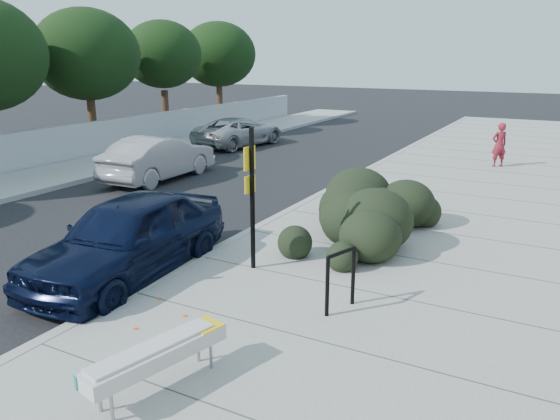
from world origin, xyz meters
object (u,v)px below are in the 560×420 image
at_px(sedan_navy, 128,237).
at_px(pedestrian, 499,145).
at_px(bench, 157,355).
at_px(bike_rack, 341,274).
at_px(sign_post, 252,191).
at_px(wagon_silver, 159,158).
at_px(suv_silver, 239,131).

bearing_deg(sedan_navy, pedestrian, 66.58).
distance_m(bench, bike_rack, 3.35).
xyz_separation_m(bike_rack, pedestrian, (0.64, 13.89, 0.20)).
bearing_deg(sedan_navy, sign_post, 25.63).
height_order(bike_rack, pedestrian, pedestrian).
distance_m(bike_rack, wagon_silver, 11.62).
bearing_deg(pedestrian, suv_silver, -41.14).
bearing_deg(wagon_silver, suv_silver, -80.49).
height_order(wagon_silver, pedestrian, pedestrian).
xyz_separation_m(wagon_silver, suv_silver, (-1.50, 7.48, -0.08)).
height_order(sign_post, suv_silver, sign_post).
bearing_deg(bike_rack, wagon_silver, 163.16).
distance_m(sedan_navy, pedestrian, 15.03).
distance_m(sign_post, sedan_navy, 2.56).
height_order(sedan_navy, suv_silver, sedan_navy).
bearing_deg(pedestrian, bench, 44.26).
bearing_deg(bench, bike_rack, 83.57).
height_order(sedan_navy, wagon_silver, sedan_navy).
relative_size(sedan_navy, pedestrian, 2.90).
xyz_separation_m(sign_post, suv_silver, (-8.78, 13.28, -1.04)).
relative_size(sedan_navy, suv_silver, 0.98).
distance_m(bike_rack, sign_post, 2.57).
height_order(sign_post, sedan_navy, sign_post).
distance_m(bike_rack, sedan_navy, 4.31).
height_order(bike_rack, sedan_navy, sedan_navy).
distance_m(sign_post, suv_silver, 15.96).
bearing_deg(sedan_navy, wagon_silver, 122.38).
bearing_deg(bench, suv_silver, 133.43).
xyz_separation_m(bench, sedan_navy, (-3.14, 2.84, 0.19)).
bearing_deg(bike_rack, sign_post, 176.39).
relative_size(bench, sign_post, 0.72).
relative_size(wagon_silver, suv_silver, 0.95).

